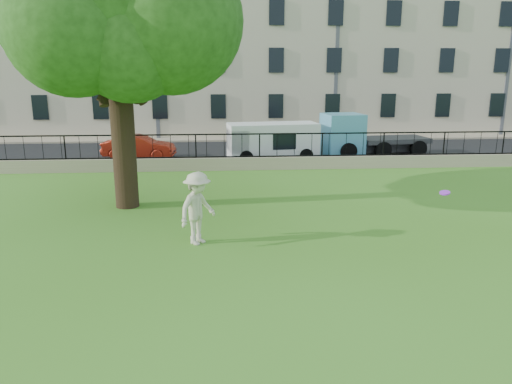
{
  "coord_description": "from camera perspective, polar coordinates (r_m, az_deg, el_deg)",
  "views": [
    {
      "loc": [
        -1.85,
        -11.34,
        4.75
      ],
      "look_at": [
        -0.78,
        3.5,
        1.02
      ],
      "focal_mm": 35.0,
      "sensor_mm": 36.0,
      "label": 1
    }
  ],
  "objects": [
    {
      "name": "tree",
      "position": [
        17.66,
        -16.25,
        20.02
      ],
      "size": [
        8.15,
        6.35,
        10.13
      ],
      "color": "black",
      "rests_on": "ground"
    },
    {
      "name": "blue_truck",
      "position": [
        28.24,
        13.19,
        6.41
      ],
      "size": [
        5.76,
        2.72,
        2.33
      ],
      "primitive_type": "cube",
      "rotation": [
        0.0,
        0.0,
        0.14
      ],
      "color": "#56A6CB",
      "rests_on": "street"
    },
    {
      "name": "red_sedan",
      "position": [
        27.4,
        -13.23,
        5.04
      ],
      "size": [
        3.89,
        1.67,
        1.25
      ],
      "primitive_type": "imported",
      "rotation": [
        0.0,
        0.0,
        1.48
      ],
      "color": "#A82514",
      "rests_on": "street"
    },
    {
      "name": "frisbee",
      "position": [
        13.97,
        20.77,
        -0.08
      ],
      "size": [
        0.33,
        0.34,
        0.12
      ],
      "primitive_type": "cylinder",
      "rotation": [
        0.21,
        -0.14,
        -0.31
      ],
      "color": "#9D27E0"
    },
    {
      "name": "man",
      "position": [
        13.69,
        -6.69,
        -1.87
      ],
      "size": [
        1.4,
        1.49,
        2.02
      ],
      "primitive_type": "imported",
      "rotation": [
        0.0,
        0.0,
        0.89
      ],
      "color": "beige",
      "rests_on": "ground"
    },
    {
      "name": "retaining_wall",
      "position": [
        23.83,
        0.4,
        3.31
      ],
      "size": [
        50.0,
        0.4,
        0.6
      ],
      "primitive_type": "cube",
      "color": "gray",
      "rests_on": "ground"
    },
    {
      "name": "ground",
      "position": [
        12.43,
        4.81,
        -8.44
      ],
      "size": [
        120.0,
        120.0,
        0.0
      ],
      "primitive_type": "plane",
      "color": "#3F761C",
      "rests_on": "ground"
    },
    {
      "name": "iron_railing",
      "position": [
        23.68,
        0.41,
        5.34
      ],
      "size": [
        50.0,
        0.05,
        1.13
      ],
      "color": "black",
      "rests_on": "retaining_wall"
    },
    {
      "name": "sidewalk",
      "position": [
        33.62,
        -0.94,
        6.05
      ],
      "size": [
        60.0,
        1.4,
        0.12
      ],
      "primitive_type": "cube",
      "color": "gray",
      "rests_on": "ground"
    },
    {
      "name": "white_van",
      "position": [
        26.15,
        1.92,
        5.75
      ],
      "size": [
        4.8,
        2.37,
        1.94
      ],
      "primitive_type": "cube",
      "rotation": [
        0.0,
        0.0,
        0.13
      ],
      "color": "white",
      "rests_on": "street"
    },
    {
      "name": "street",
      "position": [
        28.49,
        -0.35,
        4.49
      ],
      "size": [
        60.0,
        9.0,
        0.01
      ],
      "primitive_type": "cube",
      "color": "black",
      "rests_on": "ground"
    },
    {
      "name": "building_row",
      "position": [
        39.0,
        -1.47,
        17.25
      ],
      "size": [
        56.4,
        10.4,
        13.8
      ],
      "color": "beige",
      "rests_on": "ground"
    }
  ]
}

